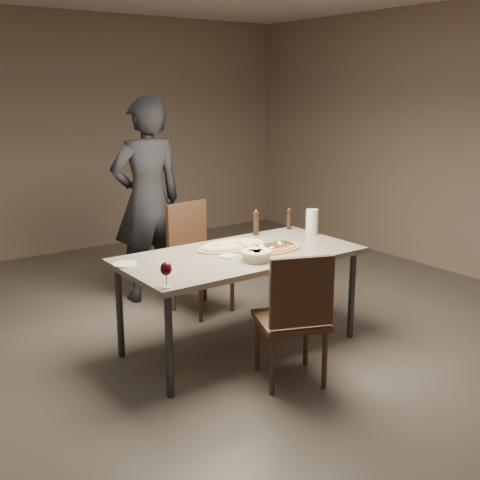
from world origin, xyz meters
TOP-DOWN VIEW (x-y plane):
  - room at (0.00, 0.00)m, footprint 7.00×7.00m
  - dining_table at (0.00, 0.00)m, footprint 1.80×0.90m
  - zucchini_pizza at (0.24, -0.07)m, footprint 0.51×0.28m
  - ham_pizza at (0.04, 0.16)m, footprint 0.58×0.32m
  - bread_basket at (-0.03, -0.24)m, footprint 0.23×0.23m
  - oil_dish at (-0.14, -0.04)m, footprint 0.12×0.12m
  - pepper_mill_left at (0.44, 0.38)m, footprint 0.06×0.06m
  - pepper_mill_right at (0.80, 0.38)m, footprint 0.05×0.05m
  - carafe at (0.83, 0.13)m, footprint 0.10×0.10m
  - wine_glass at (-0.83, -0.38)m, footprint 0.07×0.07m
  - side_plate at (-0.83, 0.21)m, footprint 0.17×0.17m
  - chair_near at (-0.07, -0.71)m, footprint 0.57×0.57m
  - chair_far at (0.16, 0.90)m, footprint 0.52×0.52m
  - diner at (-0.04, 1.40)m, footprint 0.71×0.49m

SIDE VIEW (x-z plane):
  - chair_near at x=-0.07m, z-range 0.06..0.98m
  - chair_far at x=0.16m, z-range 0.06..1.02m
  - dining_table at x=0.00m, z-range 0.32..1.07m
  - side_plate at x=-0.83m, z-range 0.75..0.76m
  - oil_dish at x=-0.14m, z-range 0.75..0.76m
  - ham_pizza at x=0.04m, z-range 0.75..0.78m
  - zucchini_pizza at x=0.24m, z-range 0.74..0.79m
  - bread_basket at x=-0.03m, z-range 0.76..0.84m
  - pepper_mill_right at x=0.80m, z-range 0.74..0.93m
  - pepper_mill_left at x=0.44m, z-range 0.74..0.96m
  - carafe at x=0.83m, z-range 0.75..0.96m
  - wine_glass at x=-0.83m, z-range 0.78..0.95m
  - diner at x=-0.04m, z-range 0.00..1.88m
  - room at x=0.00m, z-range -2.10..4.90m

